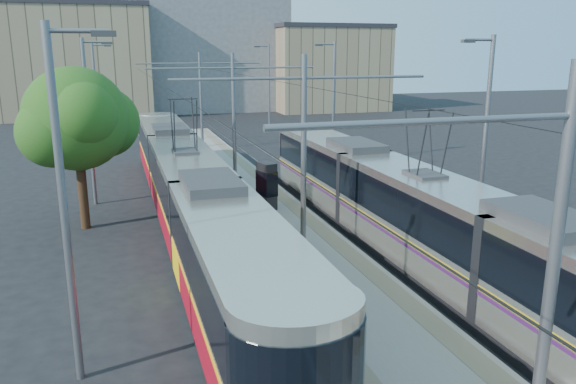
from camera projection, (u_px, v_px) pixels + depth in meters
name	position (u px, v px, depth m)	size (l,w,h in m)	color
ground	(410.00, 370.00, 13.38)	(160.00, 160.00, 0.00)	black
platform	(247.00, 195.00, 29.09)	(4.00, 50.00, 0.30)	gray
tactile_strip_left	(220.00, 194.00, 28.64)	(0.70, 50.00, 0.01)	gray
tactile_strip_right	(274.00, 190.00, 29.47)	(0.70, 50.00, 0.01)	gray
rails	(248.00, 197.00, 29.13)	(8.71, 70.00, 0.03)	gray
tram_left	(187.00, 190.00, 23.71)	(2.43, 31.87, 5.50)	black
tram_right	(422.00, 216.00, 19.35)	(2.43, 28.36, 5.50)	black
catenary	(260.00, 116.00, 25.39)	(9.20, 70.00, 7.00)	slate
street_lamps	(230.00, 109.00, 31.81)	(15.18, 38.22, 8.00)	slate
shelter	(267.00, 185.00, 25.69)	(0.85, 1.11, 2.17)	black
tree	(84.00, 120.00, 23.24)	(4.70, 4.34, 6.82)	#382314
building_left	(77.00, 60.00, 64.54)	(16.32, 12.24, 12.60)	gray
building_centre	(209.00, 43.00, 72.34)	(18.36, 14.28, 16.61)	gray
building_right	(326.00, 68.00, 71.54)	(14.28, 10.20, 10.56)	gray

